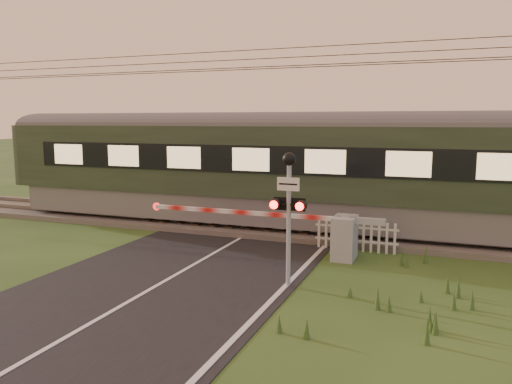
% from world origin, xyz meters
% --- Properties ---
extents(ground, '(160.00, 160.00, 0.00)m').
position_xyz_m(ground, '(0.00, 0.00, 0.00)').
color(ground, '#28431A').
rests_on(ground, ground).
extents(road, '(6.00, 140.00, 0.03)m').
position_xyz_m(road, '(0.02, -0.23, 0.01)').
color(road, black).
rests_on(road, ground).
extents(track_bed, '(140.00, 3.40, 0.39)m').
position_xyz_m(track_bed, '(0.00, 6.50, 0.07)').
color(track_bed, '#47423D').
rests_on(track_bed, ground).
extents(overhead_wires, '(120.00, 0.62, 0.62)m').
position_xyz_m(overhead_wires, '(0.00, 6.50, 5.72)').
color(overhead_wires, black).
rests_on(overhead_wires, ground).
extents(boom_gate, '(7.09, 0.91, 1.21)m').
position_xyz_m(boom_gate, '(3.24, 3.66, 0.66)').
color(boom_gate, gray).
rests_on(boom_gate, ground).
extents(crossing_signal, '(0.78, 0.34, 3.06)m').
position_xyz_m(crossing_signal, '(2.80, 0.92, 2.10)').
color(crossing_signal, gray).
rests_on(crossing_signal, ground).
extents(picket_fence, '(2.40, 0.07, 0.89)m').
position_xyz_m(picket_fence, '(3.71, 4.60, 0.45)').
color(picket_fence, silver).
rests_on(picket_fence, ground).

